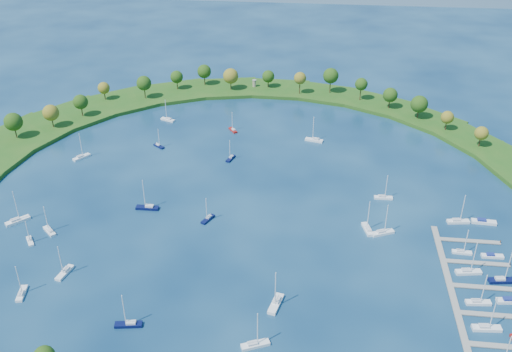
# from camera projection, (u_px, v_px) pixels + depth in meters

# --- Properties ---
(ground) EXTENTS (700.00, 700.00, 0.00)m
(ground) POSITION_uv_depth(u_px,v_px,m) (243.00, 189.00, 245.92)
(ground) COLOR #072344
(ground) RESTS_ON ground
(breakwater) EXTENTS (286.74, 247.64, 2.00)m
(breakwater) POSITION_uv_depth(u_px,v_px,m) (167.00, 133.00, 292.02)
(breakwater) COLOR #1D5316
(breakwater) RESTS_ON ground
(breakwater_trees) EXTENTS (237.83, 93.33, 15.19)m
(breakwater_trees) POSITION_uv_depth(u_px,v_px,m) (239.00, 91.00, 317.24)
(breakwater_trees) COLOR #382314
(breakwater_trees) RESTS_ON breakwater
(harbor_tower) EXTENTS (2.60, 2.60, 4.34)m
(harbor_tower) POSITION_uv_depth(u_px,v_px,m) (254.00, 83.00, 346.25)
(harbor_tower) COLOR gray
(harbor_tower) RESTS_ON breakwater
(dock_system) EXTENTS (24.28, 82.00, 1.60)m
(dock_system) POSITION_uv_depth(u_px,v_px,m) (476.00, 300.00, 184.65)
(dock_system) COLOR gray
(dock_system) RESTS_ON ground
(moored_boat_0) EXTENTS (8.41, 8.73, 13.93)m
(moored_boat_0) POSITION_uv_depth(u_px,v_px,m) (17.00, 220.00, 223.47)
(moored_boat_0) COLOR white
(moored_boat_0) RESTS_ON ground
(moored_boat_1) EXTENTS (9.41, 4.68, 13.33)m
(moored_boat_1) POSITION_uv_depth(u_px,v_px,m) (314.00, 139.00, 286.02)
(moored_boat_1) COLOR white
(moored_boat_1) RESTS_ON ground
(moored_boat_2) EXTENTS (4.60, 9.00, 12.74)m
(moored_boat_2) POSITION_uv_depth(u_px,v_px,m) (368.00, 229.00, 218.52)
(moored_boat_2) COLOR white
(moored_boat_2) RESTS_ON ground
(moored_boat_3) EXTENTS (8.90, 5.74, 12.73)m
(moored_boat_3) POSITION_uv_depth(u_px,v_px,m) (255.00, 344.00, 167.39)
(moored_boat_3) COLOR white
(moored_boat_3) RESTS_ON ground
(moored_boat_4) EXTENTS (5.32, 6.43, 9.68)m
(moored_boat_4) POSITION_uv_depth(u_px,v_px,m) (30.00, 240.00, 212.10)
(moored_boat_4) COLOR white
(moored_boat_4) RESTS_ON ground
(moored_boat_5) EXTENTS (3.96, 7.33, 10.38)m
(moored_boat_5) POSITION_uv_depth(u_px,v_px,m) (231.00, 158.00, 269.19)
(moored_boat_5) COLOR #090E3B
(moored_boat_5) RESTS_ON ground
(moored_boat_6) EXTENTS (7.79, 2.41, 11.35)m
(moored_boat_6) POSITION_uv_depth(u_px,v_px,m) (383.00, 197.00, 238.67)
(moored_boat_6) COLOR white
(moored_boat_6) RESTS_ON ground
(moored_boat_7) EXTENTS (3.72, 8.03, 11.39)m
(moored_boat_7) POSITION_uv_depth(u_px,v_px,m) (21.00, 293.00, 186.81)
(moored_boat_7) COLOR white
(moored_boat_7) RESTS_ON ground
(moored_boat_8) EXTENTS (4.83, 7.36, 10.56)m
(moored_boat_8) POSITION_uv_depth(u_px,v_px,m) (208.00, 218.00, 224.81)
(moored_boat_8) COLOR #090E3B
(moored_boat_8) RESTS_ON ground
(moored_boat_9) EXTENTS (4.83, 9.98, 14.14)m
(moored_boat_9) POSITION_uv_depth(u_px,v_px,m) (276.00, 303.00, 182.52)
(moored_boat_9) COLOR white
(moored_boat_9) RESTS_ON ground
(moored_boat_10) EXTENTS (5.56, 6.94, 10.34)m
(moored_boat_10) POSITION_uv_depth(u_px,v_px,m) (233.00, 129.00, 296.47)
(moored_boat_10) COLOR maroon
(moored_boat_10) RESTS_ON ground
(moored_boat_11) EXTENTS (6.47, 5.54, 9.84)m
(moored_boat_11) POSITION_uv_depth(u_px,v_px,m) (159.00, 145.00, 280.52)
(moored_boat_11) COLOR #090E3B
(moored_boat_11) RESTS_ON ground
(moored_boat_12) EXTENTS (7.02, 8.50, 12.79)m
(moored_boat_12) POSITION_uv_depth(u_px,v_px,m) (81.00, 157.00, 270.05)
(moored_boat_12) COLOR white
(moored_boat_12) RESTS_ON ground
(moored_boat_13) EXTENTS (9.40, 2.80, 13.75)m
(moored_boat_13) POSITION_uv_depth(u_px,v_px,m) (147.00, 207.00, 231.71)
(moored_boat_13) COLOR #090E3B
(moored_boat_13) RESTS_ON ground
(moored_boat_14) EXTENTS (7.18, 6.91, 11.45)m
(moored_boat_14) POSITION_uv_depth(u_px,v_px,m) (49.00, 230.00, 217.56)
(moored_boat_14) COLOR white
(moored_boat_14) RESTS_ON ground
(moored_boat_15) EXTENTS (3.94, 8.64, 12.26)m
(moored_boat_15) POSITION_uv_depth(u_px,v_px,m) (65.00, 272.00, 196.14)
(moored_boat_15) COLOR white
(moored_boat_15) RESTS_ON ground
(moored_boat_16) EXTENTS (8.74, 3.66, 12.46)m
(moored_boat_16) POSITION_uv_depth(u_px,v_px,m) (129.00, 324.00, 174.56)
(moored_boat_16) COLOR #090E3B
(moored_boat_16) RESTS_ON ground
(moored_boat_17) EXTENTS (8.46, 5.30, 12.07)m
(moored_boat_17) POSITION_uv_depth(u_px,v_px,m) (168.00, 119.00, 307.87)
(moored_boat_17) COLOR white
(moored_boat_17) RESTS_ON ground
(moored_boat_18) EXTENTS (9.17, 5.97, 13.13)m
(moored_boat_18) POSITION_uv_depth(u_px,v_px,m) (383.00, 232.00, 216.54)
(moored_boat_18) COLOR white
(moored_boat_18) RESTS_ON ground
(docked_boat_2) EXTENTS (9.06, 3.20, 13.06)m
(docked_boat_2) POSITION_uv_depth(u_px,v_px,m) (487.00, 327.00, 173.19)
(docked_boat_2) COLOR white
(docked_boat_2) RESTS_ON ground
(docked_boat_4) EXTENTS (8.32, 3.08, 11.95)m
(docked_boat_4) POSITION_uv_depth(u_px,v_px,m) (478.00, 302.00, 183.11)
(docked_boat_4) COLOR white
(docked_boat_4) RESTS_ON ground
(docked_boat_5) EXTENTS (8.97, 3.44, 1.79)m
(docked_boat_5) POSITION_uv_depth(u_px,v_px,m) (510.00, 301.00, 183.91)
(docked_boat_5) COLOR white
(docked_boat_5) RESTS_ON ground
(docked_boat_6) EXTENTS (9.24, 4.00, 13.15)m
(docked_boat_6) POSITION_uv_depth(u_px,v_px,m) (468.00, 271.00, 196.35)
(docked_boat_6) COLOR white
(docked_boat_6) RESTS_ON ground
(docked_boat_7) EXTENTS (9.55, 3.82, 13.64)m
(docked_boat_7) POSITION_uv_depth(u_px,v_px,m) (502.00, 280.00, 192.38)
(docked_boat_7) COLOR #090E3B
(docked_boat_7) RESTS_ON ground
(docked_boat_8) EXTENTS (7.16, 2.33, 10.40)m
(docked_boat_8) POSITION_uv_depth(u_px,v_px,m) (462.00, 251.00, 206.17)
(docked_boat_8) COLOR white
(docked_boat_8) RESTS_ON ground
(docked_boat_9) EXTENTS (7.91, 2.46, 1.60)m
(docked_boat_9) POSITION_uv_depth(u_px,v_px,m) (492.00, 256.00, 204.30)
(docked_boat_9) COLOR white
(docked_boat_9) RESTS_ON ground
(docked_boat_10) EXTENTS (8.99, 3.66, 12.84)m
(docked_boat_10) POSITION_uv_depth(u_px,v_px,m) (458.00, 221.00, 223.16)
(docked_boat_10) COLOR white
(docked_boat_10) RESTS_ON ground
(docked_boat_11) EXTENTS (9.63, 3.23, 1.94)m
(docked_boat_11) POSITION_uv_depth(u_px,v_px,m) (484.00, 222.00, 222.98)
(docked_boat_11) COLOR white
(docked_boat_11) RESTS_ON ground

